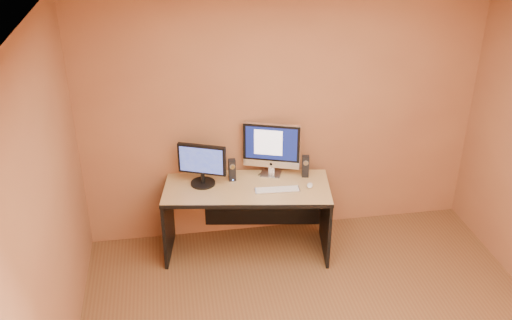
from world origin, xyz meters
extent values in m
plane|color=white|center=(0.00, 0.00, 2.60)|extent=(4.00, 4.00, 0.00)
cube|color=#B4B4B8|center=(-0.15, 1.49, 0.75)|extent=(0.43, 0.14, 0.02)
ellipsoid|color=silver|center=(0.17, 1.51, 0.75)|extent=(0.09, 0.12, 0.04)
cylinder|color=black|center=(-0.12, 1.87, 0.74)|extent=(0.03, 0.22, 0.01)
cylinder|color=black|center=(-0.23, 1.89, 0.74)|extent=(0.12, 0.15, 0.01)
camera|label=1|loc=(-1.11, -3.11, 3.46)|focal=40.00mm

